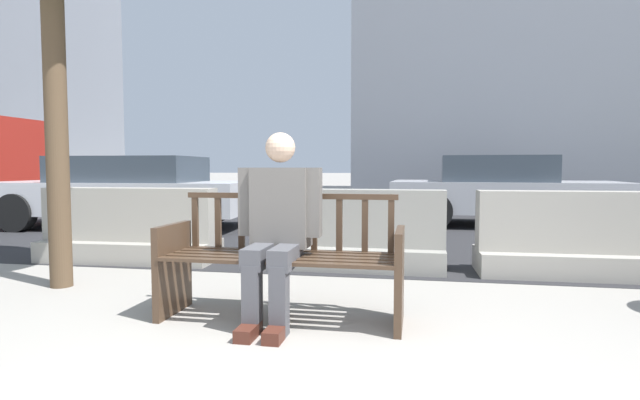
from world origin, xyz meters
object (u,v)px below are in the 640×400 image
at_px(jersey_barrier_centre, 349,236).
at_px(car_sedan_far, 502,191).
at_px(street_bench, 282,263).
at_px(seated_person, 278,223).
at_px(jersey_barrier_left, 130,231).
at_px(jersey_barrier_right, 582,242).
at_px(car_sedan_mid, 124,191).

distance_m(jersey_barrier_centre, car_sedan_far, 4.92).
distance_m(street_bench, seated_person, 0.30).
height_order(seated_person, jersey_barrier_left, seated_person).
distance_m(street_bench, jersey_barrier_left, 2.91).
relative_size(seated_person, jersey_barrier_left, 0.65).
xyz_separation_m(seated_person, car_sedan_far, (2.53, 6.30, -0.04)).
bearing_deg(jersey_barrier_right, car_sedan_far, 90.42).
bearing_deg(car_sedan_mid, jersey_barrier_left, -57.13).
relative_size(seated_person, car_sedan_far, 0.32).
distance_m(street_bench, jersey_barrier_centre, 1.91).
relative_size(jersey_barrier_centre, car_sedan_mid, 0.43).
bearing_deg(street_bench, jersey_barrier_left, 141.48).
height_order(jersey_barrier_centre, jersey_barrier_right, same).
bearing_deg(jersey_barrier_centre, street_bench, -97.27).
relative_size(seated_person, jersey_barrier_centre, 0.65).
xyz_separation_m(seated_person, jersey_barrier_right, (2.57, 1.95, -0.35)).
relative_size(seated_person, jersey_barrier_right, 0.65).
height_order(jersey_barrier_left, jersey_barrier_right, same).
relative_size(street_bench, car_sedan_far, 0.41).
bearing_deg(street_bench, car_sedan_far, 68.03).
height_order(jersey_barrier_centre, car_sedan_far, car_sedan_far).
distance_m(street_bench, car_sedan_far, 6.74).
bearing_deg(car_sedan_mid, car_sedan_far, 12.55).
distance_m(jersey_barrier_centre, jersey_barrier_left, 2.52).
relative_size(street_bench, jersey_barrier_right, 0.84).
distance_m(seated_person, jersey_barrier_right, 3.24).
height_order(street_bench, jersey_barrier_left, street_bench).
bearing_deg(seated_person, street_bench, 75.69).
bearing_deg(seated_person, car_sedan_far, 68.10).
relative_size(street_bench, jersey_barrier_centre, 0.84).
height_order(street_bench, car_sedan_mid, car_sedan_mid).
bearing_deg(street_bench, car_sedan_mid, 131.31).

